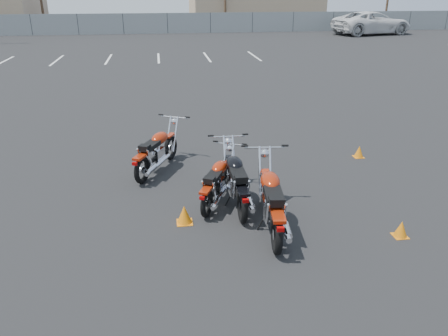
{
  "coord_description": "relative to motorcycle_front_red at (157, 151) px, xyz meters",
  "views": [
    {
      "loc": [
        -1.01,
        -7.58,
        4.11
      ],
      "look_at": [
        0.2,
        0.6,
        0.65
      ],
      "focal_mm": 35.0,
      "sensor_mm": 36.0,
      "label": 1
    }
  ],
  "objects": [
    {
      "name": "motorcycle_rear_red",
      "position": [
        2.03,
        -2.99,
        0.05
      ],
      "size": [
        0.94,
        2.44,
        1.19
      ],
      "color": "black",
      "rests_on": "ground"
    },
    {
      "name": "motorcycle_third_red",
      "position": [
        1.2,
        -1.81,
        -0.05
      ],
      "size": [
        1.2,
        1.93,
        0.97
      ],
      "color": "black",
      "rests_on": "ground"
    },
    {
      "name": "training_cone_far",
      "position": [
        4.23,
        -3.64,
        -0.35
      ],
      "size": [
        0.25,
        0.25,
        0.3
      ],
      "color": "orange",
      "rests_on": "ground"
    },
    {
      "name": "training_cone_near",
      "position": [
        5.16,
        0.14,
        -0.35
      ],
      "size": [
        0.25,
        0.25,
        0.3
      ],
      "color": "orange",
      "rests_on": "ground"
    },
    {
      "name": "training_cone_extra",
      "position": [
        0.47,
        -2.6,
        -0.32
      ],
      "size": [
        0.3,
        0.3,
        0.35
      ],
      "color": "orange",
      "rests_on": "ground"
    },
    {
      "name": "motorcycle_second_black",
      "position": [
        1.57,
        -1.95,
        0.02
      ],
      "size": [
        0.89,
        2.3,
        1.12
      ],
      "color": "black",
      "rests_on": "ground"
    },
    {
      "name": "ground",
      "position": [
        1.17,
        -2.22,
        -0.5
      ],
      "size": [
        120.0,
        120.0,
        0.0
      ],
      "primitive_type": "plane",
      "color": "black",
      "rests_on": "ground"
    },
    {
      "name": "parking_line_stripes",
      "position": [
        -1.33,
        17.78,
        -0.49
      ],
      "size": [
        15.12,
        4.0,
        0.01
      ],
      "color": "silver",
      "rests_on": "ground"
    },
    {
      "name": "chainlink_fence",
      "position": [
        1.17,
        32.78,
        0.4
      ],
      "size": [
        80.06,
        0.06,
        1.8
      ],
      "color": "gray",
      "rests_on": "ground"
    },
    {
      "name": "white_van",
      "position": [
        19.44,
        29.2,
        1.08
      ],
      "size": [
        4.84,
        8.75,
        3.14
      ],
      "primitive_type": "imported",
      "rotation": [
        0.0,
        0.0,
        1.77
      ],
      "color": "silver",
      "rests_on": "ground"
    },
    {
      "name": "motorcycle_front_red",
      "position": [
        0.0,
        0.0,
        0.0
      ],
      "size": [
        1.39,
        2.15,
        1.09
      ],
      "color": "black",
      "rests_on": "ground"
    },
    {
      "name": "tan_building_east",
      "position": [
        11.17,
        41.78,
        1.36
      ],
      "size": [
        14.4,
        9.4,
        3.7
      ],
      "color": "tan",
      "rests_on": "ground"
    }
  ]
}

